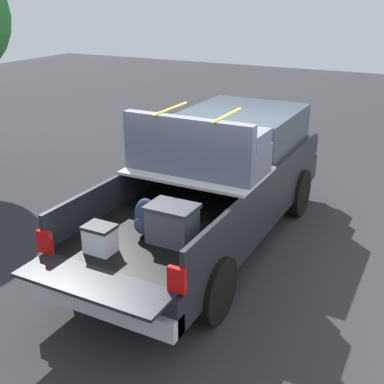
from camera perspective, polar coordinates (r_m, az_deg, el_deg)
name	(u,v)px	position (r m, az deg, el deg)	size (l,w,h in m)	color
ground_plane	(209,243)	(7.95, 2.01, -5.92)	(40.00, 40.00, 0.00)	#262628
pickup_truck	(221,178)	(7.87, 3.34, 1.58)	(6.05, 2.06, 2.23)	black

